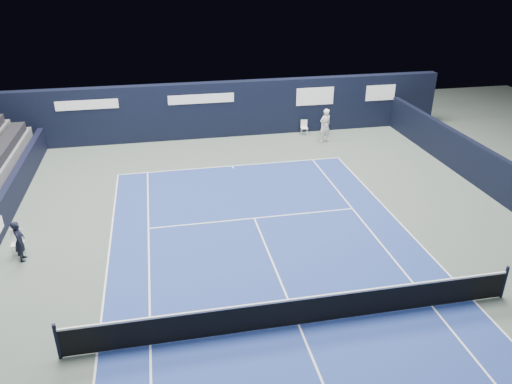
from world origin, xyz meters
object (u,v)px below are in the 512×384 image
folding_chair_back_a (325,125)px  tennis_net (299,311)px  folding_chair_back_b (304,126)px  line_judge_chair (17,240)px  tennis_player (325,125)px

folding_chair_back_a → tennis_net: size_ratio=0.06×
folding_chair_back_a → folding_chair_back_b: 1.19m
line_judge_chair → tennis_net: size_ratio=0.07×
folding_chair_back_a → tennis_player: tennis_player is taller
folding_chair_back_a → line_judge_chair: size_ratio=0.93×
folding_chair_back_b → tennis_player: tennis_player is taller
folding_chair_back_a → tennis_net: tennis_net is taller
folding_chair_back_b → tennis_net: bearing=-99.9°
line_judge_chair → tennis_net: 10.19m
folding_chair_back_b → tennis_player: 1.67m
folding_chair_back_a → tennis_player: bearing=-108.5°
tennis_net → line_judge_chair: bearing=146.9°
folding_chair_back_a → tennis_player: (-0.40, -1.15, 0.38)m
line_judge_chair → tennis_player: bearing=30.6°
folding_chair_back_a → folding_chair_back_b: folding_chair_back_b is taller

